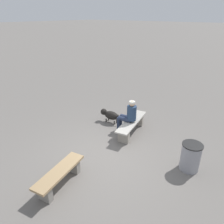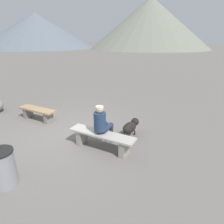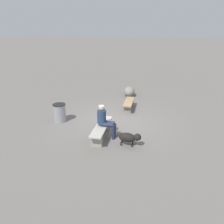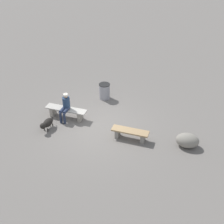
# 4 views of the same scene
# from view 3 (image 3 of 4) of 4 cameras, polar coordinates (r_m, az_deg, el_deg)

# --- Properties ---
(ground) EXTENTS (210.00, 210.00, 0.06)m
(ground) POSITION_cam_3_polar(r_m,az_deg,el_deg) (9.26, 0.70, -2.65)
(ground) COLOR slate
(bench_left) EXTENTS (1.57, 0.73, 0.44)m
(bench_left) POSITION_cam_3_polar(r_m,az_deg,el_deg) (10.53, 4.58, 2.25)
(bench_left) COLOR gray
(bench_left) RESTS_ON ground
(bench_right) EXTENTS (1.93, 0.83, 0.48)m
(bench_right) POSITION_cam_3_polar(r_m,az_deg,el_deg) (7.78, -2.83, -4.71)
(bench_right) COLOR gray
(bench_right) RESTS_ON ground
(seated_person) EXTENTS (0.41, 0.68, 1.24)m
(seated_person) POSITION_cam_3_polar(r_m,az_deg,el_deg) (7.63, -2.00, -2.00)
(seated_person) COLOR navy
(seated_person) RESTS_ON ground
(dog) EXTENTS (0.39, 0.88, 0.49)m
(dog) POSITION_cam_3_polar(r_m,az_deg,el_deg) (7.27, 4.65, -6.87)
(dog) COLOR black
(dog) RESTS_ON ground
(trash_bin) EXTENTS (0.54, 0.54, 0.79)m
(trash_bin) POSITION_cam_3_polar(r_m,az_deg,el_deg) (9.36, -13.95, -0.20)
(trash_bin) COLOR gray
(trash_bin) RESTS_ON ground
(boulder) EXTENTS (1.05, 0.86, 0.58)m
(boulder) POSITION_cam_3_polar(r_m,az_deg,el_deg) (12.71, 4.72, 5.56)
(boulder) COLOR gray
(boulder) RESTS_ON ground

